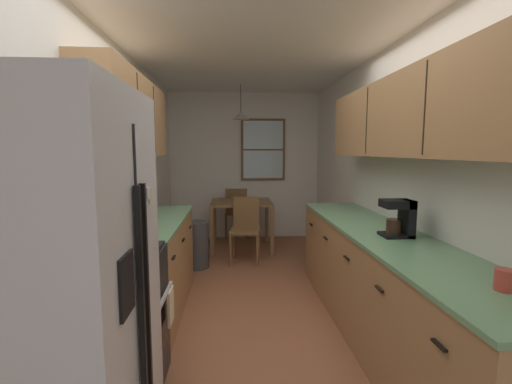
# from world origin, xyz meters

# --- Properties ---
(ground_plane) EXTENTS (12.00, 12.00, 0.00)m
(ground_plane) POSITION_xyz_m (0.00, 1.00, 0.00)
(ground_plane) COLOR #995B3D
(wall_left) EXTENTS (0.10, 9.00, 2.55)m
(wall_left) POSITION_xyz_m (-1.35, 1.00, 1.27)
(wall_left) COLOR white
(wall_left) RESTS_ON ground
(wall_right) EXTENTS (0.10, 9.00, 2.55)m
(wall_right) POSITION_xyz_m (1.35, 1.00, 1.27)
(wall_right) COLOR white
(wall_right) RESTS_ON ground
(wall_back) EXTENTS (4.40, 0.10, 2.55)m
(wall_back) POSITION_xyz_m (0.00, 3.65, 1.27)
(wall_back) COLOR white
(wall_back) RESTS_ON ground
(ceiling_slab) EXTENTS (4.40, 9.00, 0.08)m
(ceiling_slab) POSITION_xyz_m (0.00, 1.00, 2.59)
(ceiling_slab) COLOR white
(refrigerator) EXTENTS (0.73, 0.79, 1.80)m
(refrigerator) POSITION_xyz_m (-0.95, -1.17, 0.90)
(refrigerator) COLOR silver
(refrigerator) RESTS_ON ground
(stove_range) EXTENTS (0.66, 0.65, 1.10)m
(stove_range) POSITION_xyz_m (-0.99, -0.43, 0.47)
(stove_range) COLOR black
(stove_range) RESTS_ON ground
(microwave_over_range) EXTENTS (0.39, 0.63, 0.30)m
(microwave_over_range) POSITION_xyz_m (-1.11, -0.43, 1.63)
(microwave_over_range) COLOR silver
(counter_left) EXTENTS (0.64, 1.70, 0.90)m
(counter_left) POSITION_xyz_m (-1.00, 0.74, 0.45)
(counter_left) COLOR #A87A4C
(counter_left) RESTS_ON ground
(upper_cabinets_left) EXTENTS (0.33, 1.78, 0.71)m
(upper_cabinets_left) POSITION_xyz_m (-1.14, 0.69, 1.85)
(upper_cabinets_left) COLOR #A87A4C
(counter_right) EXTENTS (0.64, 3.18, 0.90)m
(counter_right) POSITION_xyz_m (1.00, 0.09, 0.45)
(counter_right) COLOR #A87A4C
(counter_right) RESTS_ON ground
(upper_cabinets_right) EXTENTS (0.33, 2.86, 0.63)m
(upper_cabinets_right) POSITION_xyz_m (1.14, 0.04, 1.81)
(upper_cabinets_right) COLOR #A87A4C
(dining_table) EXTENTS (0.94, 0.86, 0.76)m
(dining_table) POSITION_xyz_m (-0.08, 2.86, 0.64)
(dining_table) COLOR brown
(dining_table) RESTS_ON ground
(dining_chair_near) EXTENTS (0.45, 0.45, 0.90)m
(dining_chair_near) POSITION_xyz_m (-0.04, 2.23, 0.50)
(dining_chair_near) COLOR brown
(dining_chair_near) RESTS_ON ground
(dining_chair_far) EXTENTS (0.45, 0.45, 0.90)m
(dining_chair_far) POSITION_xyz_m (-0.14, 3.50, 0.50)
(dining_chair_far) COLOR brown
(dining_chair_far) RESTS_ON ground
(pendant_light) EXTENTS (0.27, 0.27, 0.52)m
(pendant_light) POSITION_xyz_m (-0.08, 2.86, 2.08)
(pendant_light) COLOR black
(back_window) EXTENTS (0.77, 0.05, 1.07)m
(back_window) POSITION_xyz_m (0.33, 3.58, 1.56)
(back_window) COLOR brown
(trash_bin) EXTENTS (0.33, 0.33, 0.62)m
(trash_bin) POSITION_xyz_m (-0.70, 1.99, 0.31)
(trash_bin) COLOR #3F3F42
(trash_bin) RESTS_ON ground
(storage_canister) EXTENTS (0.10, 0.10, 0.21)m
(storage_canister) POSITION_xyz_m (-1.00, 0.23, 1.00)
(storage_canister) COLOR red
(storage_canister) RESTS_ON counter_left
(dish_towel) EXTENTS (0.02, 0.16, 0.24)m
(dish_towel) POSITION_xyz_m (-0.64, -0.27, 0.50)
(dish_towel) COLOR beige
(coffee_maker) EXTENTS (0.22, 0.18, 0.28)m
(coffee_maker) POSITION_xyz_m (1.05, -0.04, 1.05)
(coffee_maker) COLOR black
(coffee_maker) RESTS_ON counter_right
(mug_by_coffeemaker) EXTENTS (0.12, 0.09, 0.10)m
(mug_by_coffeemaker) POSITION_xyz_m (1.05, -1.08, 0.95)
(mug_by_coffeemaker) COLOR #BF3F33
(mug_by_coffeemaker) RESTS_ON counter_right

